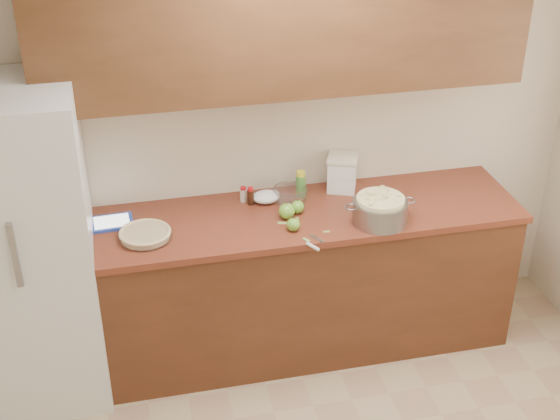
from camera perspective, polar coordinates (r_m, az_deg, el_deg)
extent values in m
plane|color=beige|center=(4.51, -0.17, 5.95)|extent=(3.60, 0.00, 3.60)
cube|color=#592C19|center=(4.65, 0.72, -5.39)|extent=(2.60, 0.65, 0.88)
cube|color=brown|center=(4.40, 0.76, -0.49)|extent=(2.64, 0.68, 0.04)
cube|color=#5A331B|center=(4.13, 0.34, 13.30)|extent=(2.60, 0.34, 0.70)
cube|color=silver|center=(4.32, -18.09, -2.82)|extent=(0.70, 0.70, 1.80)
cylinder|color=silver|center=(4.22, -9.83, -1.82)|extent=(0.29, 0.29, 0.04)
cylinder|color=beige|center=(4.22, -9.83, -1.80)|extent=(0.26, 0.26, 0.03)
torus|color=beige|center=(4.21, -9.85, -1.63)|extent=(0.28, 0.28, 0.02)
cylinder|color=gray|center=(4.32, 7.31, -0.10)|extent=(0.30, 0.30, 0.13)
torus|color=gray|center=(4.25, 5.23, 0.22)|extent=(0.07, 0.07, 0.01)
torus|color=gray|center=(4.35, 9.42, 0.69)|extent=(0.07, 0.07, 0.01)
cylinder|color=#F9EAA8|center=(4.31, 7.32, 0.09)|extent=(0.26, 0.26, 0.14)
cube|color=white|center=(4.62, 4.57, 2.64)|extent=(0.21, 0.21, 0.20)
cube|color=beige|center=(4.57, 4.62, 3.84)|extent=(0.23, 0.23, 0.02)
cube|color=#2140A0|center=(4.39, -12.21, -0.91)|extent=(0.24, 0.19, 0.01)
cube|color=white|center=(4.39, -12.22, -0.81)|extent=(0.20, 0.15, 0.00)
cube|color=gray|center=(4.17, 2.73, -2.11)|extent=(0.06, 0.09, 0.00)
cylinder|color=white|center=(4.09, 2.41, -2.68)|extent=(0.06, 0.09, 0.02)
cylinder|color=#4C8C38|center=(4.55, 1.52, 1.80)|extent=(0.06, 0.06, 0.13)
cylinder|color=yellow|center=(4.52, 1.54, 2.68)|extent=(0.05, 0.05, 0.03)
cylinder|color=beige|center=(4.50, -2.70, 1.07)|extent=(0.04, 0.04, 0.08)
cylinder|color=red|center=(4.48, -2.72, 1.60)|extent=(0.03, 0.03, 0.02)
cylinder|color=black|center=(4.47, -2.16, 0.94)|extent=(0.04, 0.04, 0.09)
cylinder|color=red|center=(4.44, -2.17, 1.55)|extent=(0.03, 0.03, 0.02)
cylinder|color=silver|center=(4.52, 0.74, 1.17)|extent=(0.19, 0.19, 0.07)
torus|color=silver|center=(4.50, 0.75, 1.55)|extent=(0.20, 0.20, 0.01)
ellipsoid|color=white|center=(4.50, -1.04, 0.97)|extent=(0.18, 0.15, 0.07)
sphere|color=#6CAA30|center=(4.33, 0.50, -0.09)|extent=(0.09, 0.09, 0.09)
cylinder|color=#3F2D19|center=(4.30, 0.50, 0.50)|extent=(0.01, 0.01, 0.01)
sphere|color=#6CAA30|center=(4.38, 1.29, 0.22)|extent=(0.08, 0.08, 0.08)
cylinder|color=#3F2D19|center=(4.36, 1.30, 0.73)|extent=(0.01, 0.01, 0.01)
sphere|color=#6CAA30|center=(4.22, 0.98, -1.07)|extent=(0.07, 0.07, 0.07)
cylinder|color=#3F2D19|center=(4.20, 0.98, -0.57)|extent=(0.01, 0.01, 0.01)
cube|color=#88A751|center=(4.34, 1.28, -0.65)|extent=(0.02, 0.04, 0.00)
cube|color=#88A751|center=(4.15, 1.93, -2.19)|extent=(0.04, 0.05, 0.00)
cube|color=#88A751|center=(4.30, 0.18, -0.96)|extent=(0.06, 0.04, 0.00)
cube|color=#88A751|center=(4.23, 3.42, -1.59)|extent=(0.04, 0.02, 0.00)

